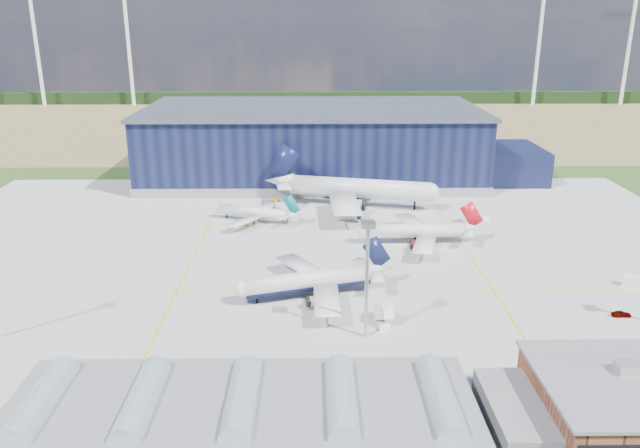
{
  "coord_description": "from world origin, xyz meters",
  "views": [
    {
      "loc": [
        0.05,
        -135.26,
        57.94
      ],
      "look_at": [
        1.93,
        12.26,
        8.43
      ],
      "focal_mm": 35.0,
      "sensor_mm": 36.0,
      "label": 1
    }
  ],
  "objects_px": {
    "gse_tug_b": "(75,383)",
    "gse_cart_a": "(485,218)",
    "airstair": "(383,316)",
    "light_mast_center": "(367,261)",
    "hangar": "(320,146)",
    "airliner_navy": "(308,271)",
    "gse_tug_c": "(274,200)",
    "airliner_regional": "(253,207)",
    "car_b": "(272,388)",
    "car_a": "(621,314)",
    "gse_cart_b": "(438,252)",
    "airliner_red": "(415,223)",
    "gse_van_b": "(635,282)",
    "gse_tug_a": "(309,380)",
    "airliner_widebody": "(359,178)"
  },
  "relations": [
    {
      "from": "hangar",
      "to": "airliner_navy",
      "type": "distance_m",
      "value": 107.03
    },
    {
      "from": "gse_tug_b",
      "to": "gse_cart_a",
      "type": "xyz_separation_m",
      "value": [
        90.6,
        86.28,
        -0.02
      ]
    },
    {
      "from": "gse_cart_b",
      "to": "airstair",
      "type": "distance_m",
      "value": 41.61
    },
    {
      "from": "airliner_red",
      "to": "gse_cart_b",
      "type": "height_order",
      "value": "airliner_red"
    },
    {
      "from": "gse_tug_c",
      "to": "airstair",
      "type": "relative_size",
      "value": 0.54
    },
    {
      "from": "airliner_red",
      "to": "car_a",
      "type": "distance_m",
      "value": 56.11
    },
    {
      "from": "airliner_regional",
      "to": "gse_tug_c",
      "type": "distance_m",
      "value": 21.23
    },
    {
      "from": "airliner_red",
      "to": "gse_tug_b",
      "type": "xyz_separation_m",
      "value": [
        -66.27,
        -66.83,
        -4.97
      ]
    },
    {
      "from": "airliner_regional",
      "to": "gse_cart_b",
      "type": "distance_m",
      "value": 56.59
    },
    {
      "from": "light_mast_center",
      "to": "airstair",
      "type": "height_order",
      "value": "light_mast_center"
    },
    {
      "from": "gse_cart_a",
      "to": "airstair",
      "type": "bearing_deg",
      "value": -121.8
    },
    {
      "from": "hangar",
      "to": "car_b",
      "type": "distance_m",
      "value": 143.54
    },
    {
      "from": "airstair",
      "to": "car_b",
      "type": "relative_size",
      "value": 1.35
    },
    {
      "from": "hangar",
      "to": "gse_tug_a",
      "type": "bearing_deg",
      "value": -91.43
    },
    {
      "from": "airstair",
      "to": "gse_cart_a",
      "type": "bearing_deg",
      "value": 43.48
    },
    {
      "from": "hangar",
      "to": "gse_tug_c",
      "type": "relative_size",
      "value": 51.76
    },
    {
      "from": "gse_cart_b",
      "to": "hangar",
      "type": "bearing_deg",
      "value": 26.27
    },
    {
      "from": "gse_cart_a",
      "to": "airstair",
      "type": "height_order",
      "value": "airstair"
    },
    {
      "from": "gse_tug_a",
      "to": "gse_cart_b",
      "type": "height_order",
      "value": "gse_tug_a"
    },
    {
      "from": "airliner_regional",
      "to": "gse_tug_b",
      "type": "xyz_separation_m",
      "value": [
        -21.68,
        -86.0,
        -3.94
      ]
    },
    {
      "from": "gse_cart_a",
      "to": "gse_van_b",
      "type": "bearing_deg",
      "value": -68.34
    },
    {
      "from": "hangar",
      "to": "airliner_navy",
      "type": "bearing_deg",
      "value": -92.03
    },
    {
      "from": "airliner_regional",
      "to": "car_b",
      "type": "relative_size",
      "value": 7.22
    },
    {
      "from": "gse_van_b",
      "to": "light_mast_center",
      "type": "bearing_deg",
      "value": 139.62
    },
    {
      "from": "hangar",
      "to": "light_mast_center",
      "type": "height_order",
      "value": "hangar"
    },
    {
      "from": "gse_van_b",
      "to": "car_b",
      "type": "xyz_separation_m",
      "value": [
        -79.07,
        -39.95,
        -0.57
      ]
    },
    {
      "from": "airliner_regional",
      "to": "car_a",
      "type": "distance_m",
      "value": 101.51
    },
    {
      "from": "airliner_red",
      "to": "airstair",
      "type": "xyz_separation_m",
      "value": [
        -13.19,
        -45.45,
        -3.92
      ]
    },
    {
      "from": "light_mast_center",
      "to": "airliner_widebody",
      "type": "distance_m",
      "value": 85.36
    },
    {
      "from": "airliner_widebody",
      "to": "gse_cart_b",
      "type": "height_order",
      "value": "airliner_widebody"
    },
    {
      "from": "airliner_regional",
      "to": "airliner_navy",
      "type": "bearing_deg",
      "value": 127.53
    },
    {
      "from": "hangar",
      "to": "gse_van_b",
      "type": "height_order",
      "value": "hangar"
    },
    {
      "from": "airliner_red",
      "to": "airliner_navy",
      "type": "bearing_deg",
      "value": 48.64
    },
    {
      "from": "gse_van_b",
      "to": "car_a",
      "type": "bearing_deg",
      "value": 175.68
    },
    {
      "from": "car_a",
      "to": "airstair",
      "type": "bearing_deg",
      "value": 92.83
    },
    {
      "from": "airliner_regional",
      "to": "gse_cart_b",
      "type": "height_order",
      "value": "airliner_regional"
    },
    {
      "from": "gse_cart_a",
      "to": "airliner_red",
      "type": "bearing_deg",
      "value": -143.12
    },
    {
      "from": "gse_tug_b",
      "to": "gse_tug_c",
      "type": "distance_m",
      "value": 109.55
    },
    {
      "from": "airstair",
      "to": "car_b",
      "type": "bearing_deg",
      "value": -147.89
    },
    {
      "from": "gse_cart_b",
      "to": "car_a",
      "type": "distance_m",
      "value": 46.62
    },
    {
      "from": "gse_cart_a",
      "to": "gse_van_b",
      "type": "height_order",
      "value": "gse_van_b"
    },
    {
      "from": "hangar",
      "to": "car_b",
      "type": "bearing_deg",
      "value": -93.8
    },
    {
      "from": "car_a",
      "to": "car_b",
      "type": "xyz_separation_m",
      "value": [
        -69.13,
        -25.51,
        -0.01
      ]
    },
    {
      "from": "hangar",
      "to": "airstair",
      "type": "distance_m",
      "value": 120.35
    },
    {
      "from": "airliner_widebody",
      "to": "light_mast_center",
      "type": "bearing_deg",
      "value": -79.57
    },
    {
      "from": "gse_tug_c",
      "to": "gse_cart_b",
      "type": "relative_size",
      "value": 1.01
    },
    {
      "from": "airliner_navy",
      "to": "airstair",
      "type": "distance_m",
      "value": 19.99
    },
    {
      "from": "light_mast_center",
      "to": "gse_tug_c",
      "type": "height_order",
      "value": "light_mast_center"
    },
    {
      "from": "gse_tug_a",
      "to": "gse_cart_b",
      "type": "distance_m",
      "value": 67.33
    },
    {
      "from": "hangar",
      "to": "airliner_regional",
      "type": "distance_m",
      "value": 58.86
    }
  ]
}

